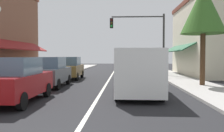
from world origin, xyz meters
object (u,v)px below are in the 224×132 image
(tree_right_near, at_px, (203,10))
(parked_car_second_left, at_px, (50,72))
(traffic_signal_mast_arm, at_px, (145,34))
(van_in_lane, at_px, (138,70))
(parked_car_nearest_left, at_px, (16,80))
(parked_car_third_left, at_px, (70,68))

(tree_right_near, bearing_deg, parked_car_second_left, -177.23)
(traffic_signal_mast_arm, bearing_deg, van_in_lane, -96.73)
(parked_car_second_left, height_order, tree_right_near, tree_right_near)
(parked_car_second_left, relative_size, tree_right_near, 0.69)
(tree_right_near, bearing_deg, traffic_signal_mast_arm, 109.04)
(parked_car_nearest_left, xyz_separation_m, parked_car_third_left, (-0.07, 9.76, 0.00))
(parked_car_second_left, bearing_deg, traffic_signal_mast_arm, 51.70)
(parked_car_second_left, distance_m, tree_right_near, 9.72)
(van_in_lane, bearing_deg, parked_car_nearest_left, -155.10)
(parked_car_second_left, relative_size, parked_car_third_left, 1.00)
(parked_car_second_left, xyz_separation_m, traffic_signal_mast_arm, (6.31, 8.24, 3.01))
(parked_car_nearest_left, relative_size, traffic_signal_mast_arm, 0.72)
(traffic_signal_mast_arm, bearing_deg, parked_car_second_left, -127.42)
(van_in_lane, relative_size, traffic_signal_mast_arm, 0.92)
(parked_car_second_left, xyz_separation_m, tree_right_near, (9.00, 0.44, 3.65))
(parked_car_third_left, height_order, van_in_lane, van_in_lane)
(parked_car_nearest_left, relative_size, van_in_lane, 0.79)
(tree_right_near, bearing_deg, parked_car_nearest_left, -149.11)
(traffic_signal_mast_arm, height_order, tree_right_near, tree_right_near)
(traffic_signal_mast_arm, bearing_deg, parked_car_third_left, -151.78)
(parked_car_third_left, bearing_deg, parked_car_nearest_left, -91.06)
(parked_car_nearest_left, xyz_separation_m, traffic_signal_mast_arm, (6.16, 13.10, 3.01))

